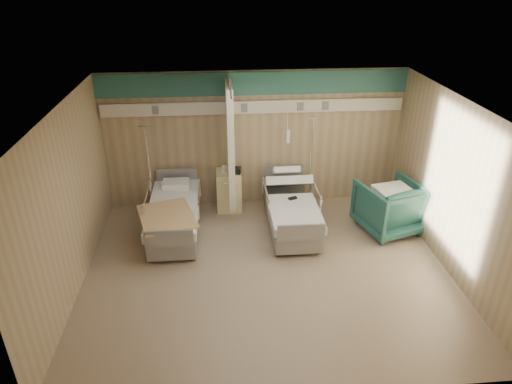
% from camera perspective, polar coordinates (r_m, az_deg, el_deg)
% --- Properties ---
extents(ground, '(6.00, 5.00, 0.00)m').
position_cam_1_polar(ground, '(7.76, 1.36, -9.77)').
color(ground, gray).
rests_on(ground, ground).
extents(room_walls, '(6.04, 5.04, 2.82)m').
position_cam_1_polar(room_walls, '(7.04, 1.05, 3.72)').
color(room_walls, tan).
rests_on(room_walls, ground).
extents(bed_right, '(1.00, 2.16, 0.63)m').
position_cam_1_polar(bed_right, '(8.74, 4.38, -2.80)').
color(bed_right, white).
rests_on(bed_right, ground).
extents(bed_left, '(1.00, 2.16, 0.63)m').
position_cam_1_polar(bed_left, '(8.69, -10.13, -3.39)').
color(bed_left, white).
rests_on(bed_left, ground).
extents(bedside_cabinet, '(0.50, 0.48, 0.85)m').
position_cam_1_polar(bedside_cabinet, '(9.38, -3.40, 0.20)').
color(bedside_cabinet, '#F4E598').
rests_on(bedside_cabinet, ground).
extents(visitor_armchair, '(1.32, 1.34, 0.99)m').
position_cam_1_polar(visitor_armchair, '(8.97, 16.36, -1.78)').
color(visitor_armchair, '#20514A').
rests_on(visitor_armchair, ground).
extents(waffle_blanket, '(0.74, 0.68, 0.07)m').
position_cam_1_polar(waffle_blanket, '(8.75, 16.98, 1.26)').
color(waffle_blanket, white).
rests_on(waffle_blanket, visitor_armchair).
extents(iv_stand_right, '(0.35, 0.35, 1.96)m').
position_cam_1_polar(iv_stand_right, '(9.47, 6.66, 0.14)').
color(iv_stand_right, silver).
rests_on(iv_stand_right, ground).
extents(iv_stand_left, '(0.34, 0.34, 1.91)m').
position_cam_1_polar(iv_stand_left, '(9.36, -12.76, -0.77)').
color(iv_stand_left, silver).
rests_on(iv_stand_left, ground).
extents(call_remote, '(0.18, 0.12, 0.04)m').
position_cam_1_polar(call_remote, '(8.61, 4.60, -0.77)').
color(call_remote, black).
rests_on(call_remote, bed_right).
extents(tan_blanket, '(1.17, 1.33, 0.04)m').
position_cam_1_polar(tan_blanket, '(8.13, -11.09, -3.00)').
color(tan_blanket, tan).
rests_on(tan_blanket, bed_left).
extents(toiletry_bag, '(0.26, 0.19, 0.13)m').
position_cam_1_polar(toiletry_bag, '(9.09, -2.64, 2.72)').
color(toiletry_bag, black).
rests_on(toiletry_bag, bedside_cabinet).
extents(white_cup, '(0.12, 0.12, 0.14)m').
position_cam_1_polar(white_cup, '(9.15, -4.00, 2.89)').
color(white_cup, white).
rests_on(white_cup, bedside_cabinet).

